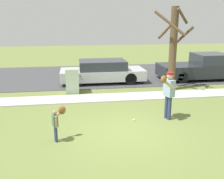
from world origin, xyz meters
name	(u,v)px	position (x,y,z in m)	size (l,w,h in m)	color
ground_plane	(108,99)	(0.00, 3.50, 0.00)	(48.00, 48.00, 0.00)	olive
sidewalk_strip	(108,98)	(0.00, 3.60, 0.03)	(36.00, 1.20, 0.06)	beige
road_surface	(98,75)	(0.00, 8.60, 0.01)	(36.00, 6.80, 0.02)	#424244
person_adult	(168,90)	(1.74, 0.82, 1.06)	(0.65, 0.76, 1.69)	navy
person_child	(57,119)	(-1.99, -0.32, 0.66)	(0.42, 0.48, 1.01)	navy
baseball	(134,120)	(0.54, 0.80, 0.04)	(0.07, 0.07, 0.07)	white
utility_cabinet	(72,81)	(-1.56, 4.75, 0.59)	(0.61, 0.72, 1.19)	#9EB293
street_tree_near	(173,46)	(3.32, 4.62, 2.17)	(1.84, 1.87, 4.01)	brown
parked_sedan_silver	(103,72)	(0.10, 6.62, 0.62)	(4.60, 1.80, 1.23)	silver
parked_pickup_dark	(204,68)	(6.11, 6.60, 0.67)	(5.20, 1.95, 1.48)	#23282D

